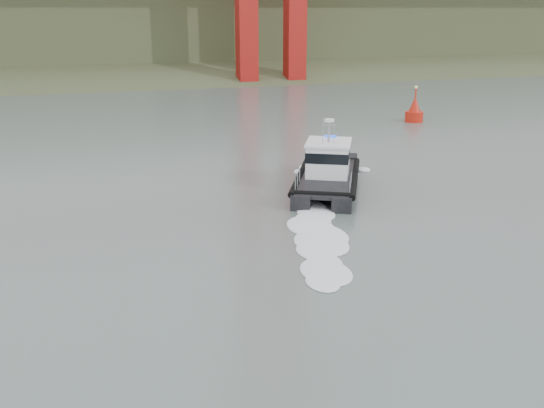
# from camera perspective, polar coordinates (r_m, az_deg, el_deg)

# --- Properties ---
(ground) EXTENTS (400.00, 400.00, 0.00)m
(ground) POSITION_cam_1_polar(r_m,az_deg,el_deg) (24.33, 2.16, -10.23)
(ground) COLOR #556561
(ground) RESTS_ON ground
(headlands) EXTENTS (500.00, 105.36, 27.12)m
(headlands) POSITION_cam_1_polar(r_m,az_deg,el_deg) (145.97, -14.85, 15.59)
(headlands) COLOR #3F4C2B
(headlands) RESTS_ON ground
(patrol_boat) EXTENTS (7.68, 10.54, 4.84)m
(patrol_boat) POSITION_cam_1_polar(r_m,az_deg,el_deg) (40.38, 5.26, 3.11)
(patrol_boat) COLOR black
(patrol_boat) RESTS_ON ground
(nav_buoy) EXTENTS (1.93, 1.93, 4.02)m
(nav_buoy) POSITION_cam_1_polar(r_m,az_deg,el_deg) (66.77, 13.25, 8.45)
(nav_buoy) COLOR #B71B0C
(nav_buoy) RESTS_ON ground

